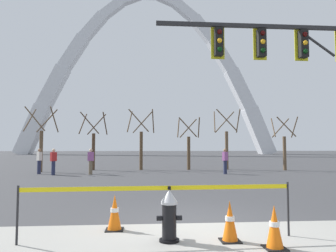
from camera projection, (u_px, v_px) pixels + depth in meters
name	position (u px, v px, depth m)	size (l,w,h in m)	color
ground_plane	(194.00, 224.00, 6.99)	(240.00, 240.00, 0.00)	#3D3D3F
fire_hydrant	(169.00, 215.00, 5.70)	(0.46, 0.48, 0.99)	black
caution_tape_barrier	(159.00, 202.00, 5.78)	(4.99, 0.22, 1.03)	#232326
traffic_cone_by_hydrant	(115.00, 213.00, 6.45)	(0.36, 0.36, 0.73)	black
traffic_cone_mid_sidewalk	(230.00, 222.00, 5.70)	(0.36, 0.36, 0.73)	black
traffic_cone_curb_edge	(274.00, 227.00, 5.29)	(0.36, 0.36, 0.73)	black
traffic_signal_gantry	(316.00, 64.00, 10.28)	(7.82, 0.44, 6.00)	#232326
monument_arch	(149.00, 79.00, 72.50)	(58.52, 3.24, 38.54)	silver
tree_far_left	(41.00, 143.00, 21.47)	(2.02, 2.03, 4.38)	brown
tree_left_mid	(93.00, 144.00, 23.22)	(1.95, 1.96, 4.22)	#473323
tree_center_left	(141.00, 143.00, 23.48)	(2.04, 2.06, 4.44)	brown
tree_center_right	(189.00, 147.00, 23.51)	(1.79, 1.80, 3.86)	brown
tree_right_mid	(227.00, 143.00, 23.93)	(2.07, 2.08, 4.50)	brown
tree_far_right	(284.00, 147.00, 23.06)	(1.79, 1.80, 3.86)	brown
pedestrian_walking_left	(225.00, 161.00, 19.81)	(0.39, 0.36, 1.59)	#232847
pedestrian_standing_center	(53.00, 161.00, 19.05)	(0.38, 0.39, 1.59)	#232847
pedestrian_walking_right	(39.00, 161.00, 19.80)	(0.38, 0.38, 1.59)	#232847
pedestrian_near_trees	(91.00, 161.00, 19.45)	(0.36, 0.24, 1.59)	brown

